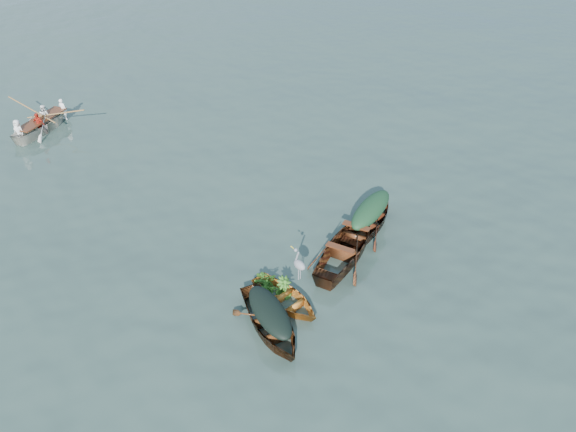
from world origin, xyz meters
The scene contains 13 objects.
ground centered at (0.00, 0.00, 0.00)m, with size 140.00×140.00×0.00m, color #334840.
yellow_dinghy centered at (-1.96, 0.33, 0.00)m, with size 1.16×2.68×0.69m, color #C27325.
dark_covered_boat centered at (-2.79, -0.16, 0.00)m, with size 1.31×3.54×0.87m, color #523013.
green_tarp_boat centered at (2.02, 1.35, 0.00)m, with size 1.29×4.14×0.95m, color #442410.
open_wooden_boat centered at (0.61, 0.79, 0.00)m, with size 1.46×4.68×1.11m, color brown.
rowed_boat centered at (-3.60, 14.01, 0.00)m, with size 1.25×4.18×0.99m, color white.
dark_tarp_cover centered at (-2.79, -0.16, 0.64)m, with size 0.72×1.94×0.40m, color black.
green_tarp_cover centered at (2.02, 1.35, 0.74)m, with size 0.71×2.28×0.52m, color #173A23.
thwart_benches centered at (0.61, 0.79, 0.58)m, with size 0.87×2.34×0.04m, color #492211, non-canonical shape.
heron centered at (-1.42, 0.44, 0.81)m, with size 0.28×0.40×0.92m, color gray, non-canonical shape.
dinghy_weeds centered at (-1.99, 0.88, 0.65)m, with size 0.70×0.90×0.60m, color #285E18.
rowers centered at (-3.60, 14.01, 0.87)m, with size 1.13×2.92×0.76m, color white.
oars centered at (-3.60, 14.01, 0.52)m, with size 2.60×0.60×0.06m, color brown, non-canonical shape.
Camera 1 is at (-8.29, -7.98, 10.12)m, focal length 35.00 mm.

